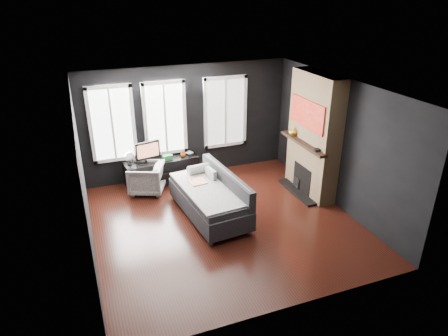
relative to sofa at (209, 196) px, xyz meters
name	(u,v)px	position (x,y,z in m)	size (l,w,h in m)	color
floor	(225,222)	(0.20, -0.37, -0.46)	(5.00, 5.00, 0.00)	black
ceiling	(225,88)	(0.20, -0.37, 2.24)	(5.00, 5.00, 0.00)	white
wall_back	(188,122)	(0.20, 2.13, 0.89)	(5.00, 0.02, 2.70)	black
wall_left	(84,181)	(-2.30, -0.37, 0.89)	(0.02, 5.00, 2.70)	black
wall_right	(338,143)	(2.70, -0.37, 0.89)	(0.02, 5.00, 2.70)	black
windows	(167,80)	(-0.25, 2.09, 1.92)	(4.00, 0.16, 1.76)	white
fireplace	(314,135)	(2.50, 0.23, 0.89)	(0.70, 1.62, 2.70)	#93724C
sofa	(209,196)	(0.00, 0.00, 0.00)	(1.07, 2.14, 0.92)	#262629
stripe_pillow	(211,177)	(0.20, 0.41, 0.20)	(0.08, 0.35, 0.35)	gray
armchair	(146,177)	(-0.99, 1.49, -0.08)	(0.73, 0.69, 0.75)	silver
media_console	(162,171)	(-0.55, 1.87, -0.16)	(1.73, 0.54, 0.59)	black
monitor	(148,150)	(-0.85, 1.86, 0.40)	(0.60, 0.13, 0.54)	black
desk_fan	(129,158)	(-1.28, 1.82, 0.29)	(0.22, 0.22, 0.31)	#959595
mug	(183,154)	(-0.02, 1.84, 0.20)	(0.12, 0.10, 0.12)	#E65708
book	(186,149)	(0.09, 2.01, 0.24)	(0.15, 0.02, 0.21)	#B9AF94
storage_box	(167,157)	(-0.41, 1.79, 0.20)	(0.22, 0.14, 0.12)	#297736
mantel_vase	(293,131)	(2.25, 0.68, 0.87)	(0.20, 0.20, 0.20)	orange
mantel_clock	(317,150)	(2.25, -0.32, 0.79)	(0.13, 0.13, 0.04)	black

